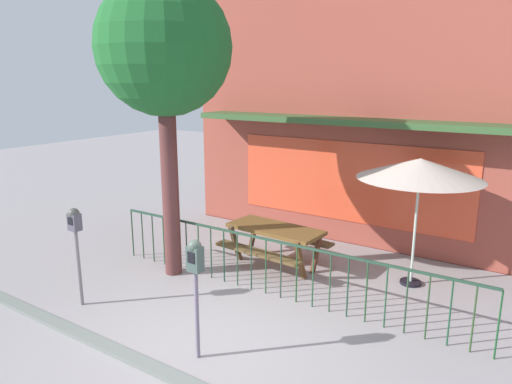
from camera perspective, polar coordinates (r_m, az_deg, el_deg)
The scene contains 9 objects.
ground at distance 6.61m, azimuth -6.17°, elevation -18.05°, with size 40.00×40.00×0.00m, color #989294.
pub_storefront at distance 10.04m, azimuth 12.09°, elevation 9.37°, with size 7.81×1.31×5.58m.
patio_fence_front at distance 7.59m, azimuth 2.13°, elevation -8.03°, with size 6.59×0.04×0.97m.
picnic_table_left at distance 8.78m, azimuth 2.35°, elevation -5.32°, with size 1.90×1.49×0.79m.
patio_umbrella at distance 8.10m, azimuth 19.41°, elevation 2.64°, with size 2.05×2.05×2.21m.
parking_meter_near at distance 5.80m, azimuth -7.43°, elevation -9.19°, with size 0.18×0.17×1.59m.
parking_meter_far at distance 7.61m, azimuth -21.21°, elevation -4.46°, with size 0.18×0.17×1.58m.
street_tree at distance 8.14m, azimuth -11.17°, elevation 16.56°, with size 2.26×2.26×5.10m.
curb_edge at distance 6.13m, azimuth -11.11°, elevation -21.07°, with size 10.94×0.20×0.11m, color slate.
Camera 1 is at (3.62, -4.31, 3.46)m, focal length 32.73 mm.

